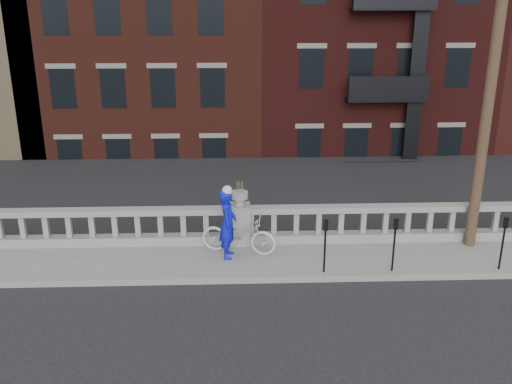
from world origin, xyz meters
TOP-DOWN VIEW (x-y plane):
  - ground at (0.00, 0.00)m, footprint 120.00×120.00m
  - sidewalk at (0.00, 3.00)m, footprint 32.00×2.20m
  - balustrade at (0.00, 3.95)m, footprint 28.00×0.34m
  - planter_pedestal at (0.00, 3.95)m, footprint 0.55×0.55m
  - lower_level at (0.56, 23.04)m, footprint 80.00×44.00m
  - utility_pole at (6.20, 3.60)m, footprint 1.60×0.28m
  - parking_meter_a at (2.02, 2.15)m, footprint 0.10×0.09m
  - parking_meter_b at (3.70, 2.15)m, footprint 0.10×0.09m
  - parking_meter_c at (6.37, 2.15)m, footprint 0.10×0.09m
  - bicycle at (-0.04, 3.34)m, footprint 2.10×1.19m
  - cyclist at (-0.31, 3.10)m, footprint 0.49×0.70m

SIDE VIEW (x-z plane):
  - ground at x=0.00m, z-range 0.00..0.00m
  - sidewalk at x=0.00m, z-range 0.00..0.15m
  - balustrade at x=0.00m, z-range 0.13..1.16m
  - bicycle at x=-0.04m, z-range 0.15..1.19m
  - planter_pedestal at x=0.00m, z-range -0.05..1.71m
  - parking_meter_a at x=2.02m, z-range 0.32..1.68m
  - parking_meter_b at x=3.70m, z-range 0.32..1.68m
  - parking_meter_c at x=6.37m, z-range 0.32..1.68m
  - cyclist at x=-0.31m, z-range 0.15..1.97m
  - lower_level at x=0.56m, z-range -7.77..13.03m
  - utility_pole at x=6.20m, z-range 0.24..10.24m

